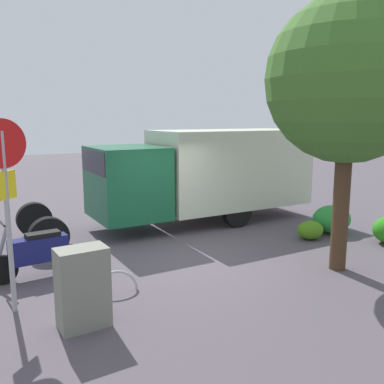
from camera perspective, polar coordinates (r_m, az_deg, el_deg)
The scene contains 9 objects.
ground_plane at distance 9.58m, azimuth 0.26°, elevation -8.78°, with size 60.00×60.00×0.00m, color #524952.
box_truck_near at distance 12.33m, azimuth 1.45°, elevation 2.88°, with size 8.54×2.56×2.74m.
motorcycle at distance 8.78m, azimuth -20.31°, elevation -7.62°, with size 1.81×0.59×1.20m.
stop_sign at distance 7.03m, azimuth -24.14°, elevation 0.75°, with size 0.71×0.33×3.09m.
street_tree at distance 8.85m, azimuth 20.64°, elevation 14.06°, with size 3.24×3.24×5.45m.
utility_cabinet at distance 6.54m, azimuth -14.70°, elevation -12.54°, with size 0.73×0.46×1.23m, color slate.
bike_rack_hoop at distance 7.82m, azimuth -10.42°, elevation -13.42°, with size 0.85×0.85×0.05m, color #B7B7BC.
shrub_near_sign at distance 11.24m, azimuth 15.85°, elevation -5.02°, with size 0.71×0.58×0.48m, color #498119.
shrub_mid_verge at distance 12.01m, azimuth 18.52°, elevation -3.54°, with size 1.11×0.91×0.76m, color #298A37.
Camera 1 is at (4.17, 8.05, 3.09)m, focal length 39.05 mm.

